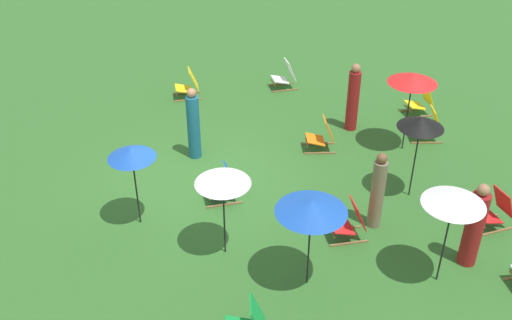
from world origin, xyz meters
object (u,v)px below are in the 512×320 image
deckchair_6 (188,85)px  deckchair_2 (350,221)px  deckchair_3 (224,185)px  person_3 (193,125)px  deckchair_7 (495,210)px  person_0 (378,192)px  deckchair_5 (322,136)px  deckchair_9 (421,101)px  umbrella_3 (413,78)px  umbrella_2 (311,206)px  umbrella_4 (223,178)px  deckchair_0 (429,126)px  umbrella_5 (454,198)px  umbrella_1 (421,123)px  deckchair_1 (285,76)px  person_2 (353,99)px  person_1 (474,227)px  umbrella_0 (131,153)px

deckchair_6 → deckchair_2: bearing=21.4°
deckchair_3 → person_3: (-1.80, -0.53, 0.47)m
deckchair_7 → person_0: person_0 is taller
deckchair_5 → deckchair_9: same height
deckchair_6 → umbrella_3: size_ratio=0.42×
umbrella_2 → umbrella_4: (-1.01, -1.34, -0.01)m
deckchair_0 → person_3: 5.71m
deckchair_7 → umbrella_5: bearing=-63.6°
deckchair_0 → umbrella_4: umbrella_4 is taller
person_3 → umbrella_2: bearing=-127.1°
umbrella_2 → umbrella_4: umbrella_2 is taller
umbrella_1 → deckchair_6: bearing=-140.0°
deckchair_1 → deckchair_6: size_ratio=1.00×
umbrella_4 → umbrella_5: umbrella_5 is taller
deckchair_1 → umbrella_1: umbrella_1 is taller
deckchair_1 → person_0: 6.45m
umbrella_1 → person_2: 3.13m
deckchair_3 → deckchair_9: size_ratio=1.00×
person_1 → deckchair_5: bearing=98.1°
deckchair_5 → deckchair_9: size_ratio=1.00×
deckchair_2 → umbrella_2: (1.12, -1.06, 1.30)m
deckchair_0 → deckchair_9: 1.33m
deckchair_9 → umbrella_5: umbrella_5 is taller
person_0 → person_2: (-3.84, 0.59, 0.04)m
deckchair_2 → person_3: person_3 is taller
person_0 → person_3: (-3.06, -3.37, 0.04)m
deckchair_6 → umbrella_4: umbrella_4 is taller
umbrella_4 → umbrella_1: bearing=107.4°
deckchair_1 → deckchair_7: (6.75, 2.95, 0.00)m
umbrella_5 → deckchair_3: bearing=-129.7°
umbrella_5 → person_0: bearing=-158.4°
deckchair_5 → deckchair_0: bearing=97.6°
deckchair_1 → umbrella_3: bearing=24.5°
deckchair_2 → umbrella_0: umbrella_0 is taller
umbrella_3 → umbrella_4: bearing=-55.7°
umbrella_3 → person_2: 1.79m
umbrella_1 → person_0: 1.68m
person_1 → person_3: (-4.34, -4.73, 0.03)m
deckchair_1 → deckchair_0: bearing=35.1°
deckchair_0 → person_3: person_3 is taller
deckchair_1 → umbrella_4: (6.80, -2.36, 1.30)m
deckchair_2 → umbrella_1: (-1.17, 1.66, 1.39)m
person_0 → umbrella_5: bearing=-81.8°
deckchair_0 → umbrella_5: 5.19m
deckchair_1 → deckchair_2: bearing=-6.1°
deckchair_6 → person_2: (2.34, 3.98, 0.47)m
person_3 → person_0: bearing=-100.4°
umbrella_1 → person_0: size_ratio=1.13×
umbrella_5 → umbrella_3: bearing=168.1°
umbrella_1 → umbrella_3: size_ratio=0.95×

